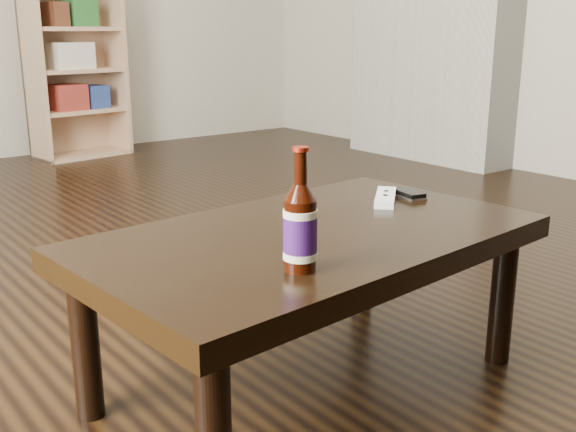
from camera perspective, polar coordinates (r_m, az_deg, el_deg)
floor at (r=2.40m, az=-3.85°, el=-5.67°), size 5.00×6.00×0.01m
bookshelf at (r=4.92m, az=-17.72°, el=11.94°), size 0.67×0.38×1.18m
coffee_table at (r=1.60m, az=1.95°, el=-3.08°), size 1.12×0.71×0.40m
beer_bottle at (r=1.30m, az=1.05°, el=-1.03°), size 0.07×0.07×0.24m
phone at (r=1.93m, az=10.19°, el=1.83°), size 0.07×0.11×0.02m
remote at (r=1.87m, az=8.25°, el=1.57°), size 0.17×0.16×0.02m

